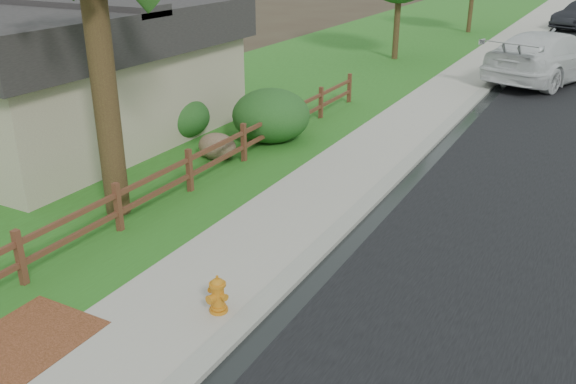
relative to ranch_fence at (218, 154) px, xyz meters
The scene contains 15 objects.
ground 7.37m from the ranch_fence, 60.64° to the right, with size 120.00×120.00×0.00m, color #392C1F.
curb 28.88m from the ranch_fence, 82.04° to the left, with size 0.40×90.00×0.12m, color gray.
wet_gutter 28.94m from the ranch_fence, 81.35° to the left, with size 0.50×90.00×0.00m, color black.
sidewalk 28.73m from the ranch_fence, 84.61° to the left, with size 2.20×90.00×0.10m, color #AAA194.
grass_strip 28.62m from the ranch_fence, 88.40° to the left, with size 1.60×90.00×0.06m, color #295D1A.
lawn_near 28.94m from the ranch_fence, 98.75° to the left, with size 9.00×90.00×0.04m, color #295D1A.
brick_patch 7.55m from the ranch_fence, 79.29° to the right, with size 1.60×2.40×0.11m, color brown.
ranch_fence is the anchor object (origin of this frame).
house 7.57m from the ranch_fence, behind, with size 10.60×9.60×4.05m.
fire_hydrant 6.23m from the ranch_fence, 55.79° to the right, with size 0.43×0.35×0.65m.
white_suv 16.70m from the ranch_fence, 69.53° to the left, with size 2.89×7.11×2.06m, color silver.
boulder 1.36m from the ranch_fence, 126.09° to the left, with size 1.11×0.83×0.74m, color brown.
shrub_b 3.63m from the ranch_fence, 142.93° to the left, with size 1.82×1.82×1.27m, color #1D4A1A.
shrub_c 3.29m from the ranch_fence, 95.23° to the left, with size 1.63×1.63×1.18m, color #1D4A1A.
shrub_d 3.22m from the ranch_fence, 95.36° to the left, with size 2.30×2.30×1.57m, color #1D4A1A.
Camera 1 is at (4.81, -5.50, 5.66)m, focal length 38.00 mm.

